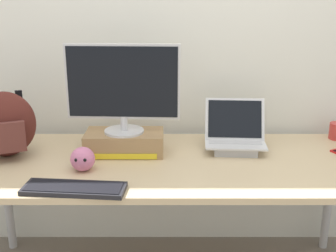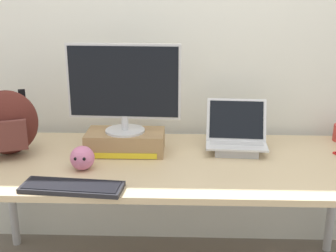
# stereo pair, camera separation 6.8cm
# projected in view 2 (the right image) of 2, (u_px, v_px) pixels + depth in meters

# --- Properties ---
(back_wall) EXTENTS (7.00, 0.10, 2.60)m
(back_wall) POSITION_uv_depth(u_px,v_px,m) (171.00, 35.00, 2.47)
(back_wall) COLOR silver
(back_wall) RESTS_ON ground
(desk) EXTENTS (2.08, 0.83, 0.73)m
(desk) POSITION_uv_depth(u_px,v_px,m) (168.00, 171.00, 2.16)
(desk) COLOR tan
(desk) RESTS_ON ground
(toner_box_yellow) EXTENTS (0.40, 0.22, 0.11)m
(toner_box_yellow) POSITION_uv_depth(u_px,v_px,m) (125.00, 142.00, 2.24)
(toner_box_yellow) COLOR #9E7A51
(toner_box_yellow) RESTS_ON desk
(desktop_monitor) EXTENTS (0.58, 0.20, 0.45)m
(desktop_monitor) POSITION_uv_depth(u_px,v_px,m) (124.00, 87.00, 2.15)
(desktop_monitor) COLOR silver
(desktop_monitor) RESTS_ON toner_box_yellow
(open_laptop) EXTENTS (0.33, 0.25, 0.26)m
(open_laptop) POSITION_uv_depth(u_px,v_px,m) (236.00, 141.00, 2.26)
(open_laptop) COLOR #ADADB2
(open_laptop) RESTS_ON desk
(external_keyboard) EXTENTS (0.45, 0.18, 0.02)m
(external_keyboard) POSITION_uv_depth(u_px,v_px,m) (72.00, 187.00, 1.83)
(external_keyboard) COLOR black
(external_keyboard) RESTS_ON desk
(messenger_backpack) EXTENTS (0.36, 0.31, 0.34)m
(messenger_backpack) POSITION_uv_depth(u_px,v_px,m) (7.00, 123.00, 2.19)
(messenger_backpack) COLOR #4C1E19
(messenger_backpack) RESTS_ON desk
(plush_toy) EXTENTS (0.12, 0.12, 0.12)m
(plush_toy) POSITION_uv_depth(u_px,v_px,m) (82.00, 158.00, 2.02)
(plush_toy) COLOR #CC7099
(plush_toy) RESTS_ON desk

